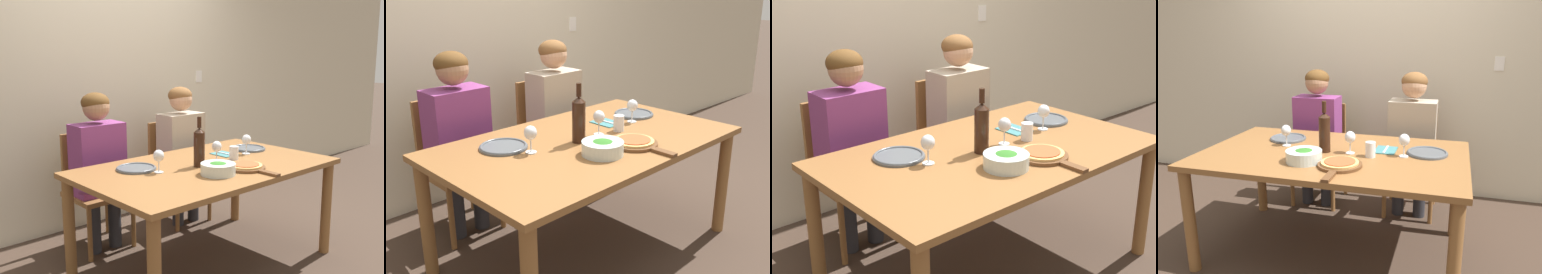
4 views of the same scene
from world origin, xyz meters
TOP-DOWN VIEW (x-y plane):
  - ground_plane at (0.00, 0.00)m, footprint 40.00×40.00m
  - back_wall at (0.00, 1.28)m, footprint 10.00×0.06m
  - dining_table at (0.00, 0.00)m, footprint 1.74×1.03m
  - chair_left at (-0.40, 0.86)m, footprint 0.42×0.42m
  - chair_right at (0.43, 0.86)m, footprint 0.42×0.42m
  - person_woman at (-0.40, 0.75)m, footprint 0.47×0.51m
  - person_man at (0.43, 0.75)m, footprint 0.47×0.51m
  - wine_bottle at (-0.06, 0.01)m, footprint 0.08×0.08m
  - broccoli_bowl at (-0.11, -0.22)m, footprint 0.22×0.22m
  - dinner_plate_left at (-0.43, 0.22)m, footprint 0.27×0.27m
  - dinner_plate_right at (0.60, 0.14)m, footprint 0.27×0.27m
  - pizza_on_board at (0.12, -0.25)m, footprint 0.27×0.41m
  - wine_glass_left at (-0.36, 0.06)m, footprint 0.07×0.07m
  - wine_glass_right at (0.46, 0.04)m, footprint 0.07×0.07m
  - wine_glass_centre at (0.11, 0.01)m, footprint 0.07×0.07m
  - water_tumbler at (0.26, -0.02)m, footprint 0.07×0.07m
  - fork_on_napkin at (0.33, 0.14)m, footprint 0.14×0.18m

SIDE VIEW (x-z plane):
  - ground_plane at x=0.00m, z-range 0.00..0.00m
  - chair_left at x=-0.40m, z-range 0.03..0.92m
  - chair_right at x=0.43m, z-range 0.03..0.92m
  - dining_table at x=0.00m, z-range 0.28..1.01m
  - person_woman at x=-0.40m, z-range 0.12..1.33m
  - person_man at x=0.43m, z-range 0.12..1.33m
  - fork_on_napkin at x=0.33m, z-range 0.73..0.74m
  - dinner_plate_left at x=-0.43m, z-range 0.73..0.75m
  - dinner_plate_right at x=0.60m, z-range 0.73..0.75m
  - pizza_on_board at x=0.12m, z-range 0.73..0.76m
  - broccoli_bowl at x=-0.11m, z-range 0.73..0.81m
  - water_tumbler at x=0.26m, z-range 0.73..0.83m
  - wine_glass_left at x=-0.36m, z-range 0.76..0.91m
  - wine_glass_right at x=0.46m, z-range 0.76..0.91m
  - wine_glass_centre at x=0.11m, z-range 0.76..0.91m
  - wine_bottle at x=-0.06m, z-range 0.70..1.04m
  - back_wall at x=0.00m, z-range 0.00..2.70m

